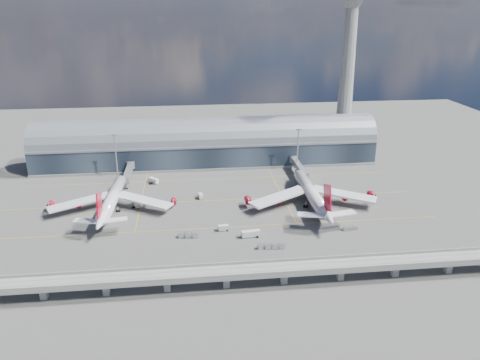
{
  "coord_description": "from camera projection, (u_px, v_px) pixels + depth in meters",
  "views": [
    {
      "loc": [
        -11.04,
        -191.13,
        90.93
      ],
      "look_at": [
        12.17,
        10.0,
        14.0
      ],
      "focal_mm": 35.0,
      "sensor_mm": 36.0,
      "label": 1
    }
  ],
  "objects": [
    {
      "name": "guideway",
      "position": [
        226.0,
        273.0,
        158.01
      ],
      "size": [
        220.0,
        8.5,
        7.2
      ],
      "color": "gray",
      "rests_on": "ground"
    },
    {
      "name": "jet_bridge_right",
      "position": [
        298.0,
        166.0,
        262.0
      ],
      "size": [
        4.4,
        32.0,
        7.25
      ],
      "color": "gray",
      "rests_on": "ground"
    },
    {
      "name": "cargo_train_2",
      "position": [
        271.0,
        247.0,
        184.19
      ],
      "size": [
        10.91,
        2.66,
        1.8
      ],
      "rotation": [
        0.0,
        0.0,
        1.66
      ],
      "color": "gray",
      "rests_on": "ground"
    },
    {
      "name": "service_truck_5",
      "position": [
        154.0,
        181.0,
        251.08
      ],
      "size": [
        5.74,
        5.83,
        2.86
      ],
      "rotation": [
        0.0,
        0.0,
        0.77
      ],
      "color": "beige",
      "rests_on": "ground"
    },
    {
      "name": "service_truck_0",
      "position": [
        136.0,
        203.0,
        222.71
      ],
      "size": [
        4.69,
        7.59,
        2.99
      ],
      "rotation": [
        0.0,
        0.0,
        0.35
      ],
      "color": "beige",
      "rests_on": "ground"
    },
    {
      "name": "cargo_train_1",
      "position": [
        351.0,
        228.0,
        199.49
      ],
      "size": [
        6.76,
        2.3,
        1.48
      ],
      "rotation": [
        0.0,
        0.0,
        1.43
      ],
      "color": "gray",
      "rests_on": "ground"
    },
    {
      "name": "airliner_left",
      "position": [
        111.0,
        200.0,
        216.19
      ],
      "size": [
        59.7,
        62.71,
        19.12
      ],
      "rotation": [
        0.0,
        0.0,
        -0.04
      ],
      "color": "white",
      "rests_on": "ground"
    },
    {
      "name": "control_tower",
      "position": [
        347.0,
        73.0,
        278.81
      ],
      "size": [
        19.0,
        19.0,
        103.0
      ],
      "color": "gray",
      "rests_on": "ground"
    },
    {
      "name": "terminal",
      "position": [
        207.0,
        145.0,
        279.36
      ],
      "size": [
        200.0,
        30.0,
        28.0
      ],
      "color": "#1E2733",
      "rests_on": "ground"
    },
    {
      "name": "service_truck_4",
      "position": [
        201.0,
        196.0,
        231.51
      ],
      "size": [
        2.69,
        4.54,
        2.48
      ],
      "rotation": [
        0.0,
        0.0,
        0.17
      ],
      "color": "beige",
      "rests_on": "ground"
    },
    {
      "name": "service_truck_3",
      "position": [
        324.0,
        202.0,
        224.52
      ],
      "size": [
        2.65,
        6.04,
        2.89
      ],
      "rotation": [
        0.0,
        0.0,
        0.03
      ],
      "color": "beige",
      "rests_on": "ground"
    },
    {
      "name": "service_truck_2",
      "position": [
        251.0,
        234.0,
        193.26
      ],
      "size": [
        8.09,
        3.2,
        2.85
      ],
      "rotation": [
        0.0,
        0.0,
        1.69
      ],
      "color": "beige",
      "rests_on": "ground"
    },
    {
      "name": "service_truck_1",
      "position": [
        224.0,
        228.0,
        198.74
      ],
      "size": [
        4.46,
        2.37,
        2.53
      ],
      "rotation": [
        0.0,
        0.0,
        1.63
      ],
      "color": "beige",
      "rests_on": "ground"
    },
    {
      "name": "jet_bridge_left",
      "position": [
        129.0,
        171.0,
        253.76
      ],
      "size": [
        4.4,
        28.0,
        7.25
      ],
      "color": "gray",
      "rests_on": "ground"
    },
    {
      "name": "airliner_right",
      "position": [
        312.0,
        195.0,
        222.11
      ],
      "size": [
        63.89,
        66.75,
        21.23
      ],
      "rotation": [
        0.0,
        0.0,
        -0.01
      ],
      "color": "white",
      "rests_on": "ground"
    },
    {
      "name": "taxi_lines",
      "position": [
        213.0,
        199.0,
        231.5
      ],
      "size": [
        200.0,
        80.12,
        0.01
      ],
      "color": "gold",
      "rests_on": "ground"
    },
    {
      "name": "floodlight_mast_left",
      "position": [
        116.0,
        156.0,
        251.85
      ],
      "size": [
        3.0,
        0.7,
        25.7
      ],
      "color": "gray",
      "rests_on": "ground"
    },
    {
      "name": "floodlight_mast_right",
      "position": [
        298.0,
        150.0,
        262.56
      ],
      "size": [
        3.0,
        0.7,
        25.7
      ],
      "color": "gray",
      "rests_on": "ground"
    },
    {
      "name": "ground",
      "position": [
        216.0,
        218.0,
        210.97
      ],
      "size": [
        500.0,
        500.0,
        0.0
      ],
      "primitive_type": "plane",
      "color": "#474744",
      "rests_on": "ground"
    },
    {
      "name": "cargo_train_0",
      "position": [
        188.0,
        235.0,
        192.94
      ],
      "size": [
        8.65,
        3.14,
        1.9
      ],
      "rotation": [
        0.0,
        0.0,
        1.73
      ],
      "color": "gray",
      "rests_on": "ground"
    }
  ]
}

